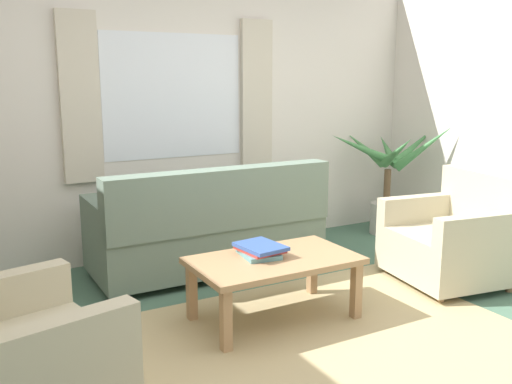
{
  "coord_description": "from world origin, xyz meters",
  "views": [
    {
      "loc": [
        -1.86,
        -2.64,
        1.62
      ],
      "look_at": [
        0.01,
        0.7,
        0.84
      ],
      "focal_mm": 39.74,
      "sensor_mm": 36.0,
      "label": 1
    }
  ],
  "objects": [
    {
      "name": "wall_back",
      "position": [
        0.0,
        2.26,
        1.3
      ],
      "size": [
        5.32,
        0.12,
        2.6
      ],
      "primitive_type": "cube",
      "color": "silver",
      "rests_on": "ground_plane"
    },
    {
      "name": "area_rug",
      "position": [
        0.0,
        0.0,
        0.01
      ],
      "size": [
        2.77,
        1.96,
        0.01
      ],
      "primitive_type": "cube",
      "color": "tan",
      "rests_on": "ground_plane"
    },
    {
      "name": "coffee_table",
      "position": [
        0.0,
        0.44,
        0.38
      ],
      "size": [
        1.1,
        0.64,
        0.44
      ],
      "color": "#A87F56",
      "rests_on": "ground_plane"
    },
    {
      "name": "book_stack_on_table",
      "position": [
        -0.06,
        0.53,
        0.48
      ],
      "size": [
        0.29,
        0.35,
        0.08
      ],
      "color": "#5B8E93",
      "rests_on": "coffee_table"
    },
    {
      "name": "ground_plane",
      "position": [
        0.0,
        0.0,
        0.0
      ],
      "size": [
        6.24,
        6.24,
        0.0
      ],
      "primitive_type": "plane",
      "color": "#476B56"
    },
    {
      "name": "couch",
      "position": [
        0.03,
        1.53,
        0.37
      ],
      "size": [
        1.9,
        0.82,
        0.92
      ],
      "rotation": [
        0.0,
        0.0,
        3.14
      ],
      "color": "slate",
      "rests_on": "ground_plane"
    },
    {
      "name": "armchair_right",
      "position": [
        1.64,
        0.38,
        0.35
      ],
      "size": [
        0.94,
        0.95,
        0.88
      ],
      "rotation": [
        0.0,
        0.0,
        -1.72
      ],
      "color": "#BCB293",
      "rests_on": "ground_plane"
    },
    {
      "name": "potted_plant",
      "position": [
        2.16,
        1.73,
        0.55
      ],
      "size": [
        1.32,
        1.11,
        1.2
      ],
      "color": "#B7B2A8",
      "rests_on": "ground_plane"
    },
    {
      "name": "armchair_left",
      "position": [
        -1.7,
        -0.03,
        0.35
      ],
      "size": [
        0.99,
        1.0,
        0.88
      ],
      "rotation": [
        0.0,
        0.0,
        1.8
      ],
      "color": "#BCB293",
      "rests_on": "ground_plane"
    },
    {
      "name": "window_with_curtains",
      "position": [
        0.0,
        2.18,
        1.45
      ],
      "size": [
        1.98,
        0.07,
        1.4
      ],
      "color": "white"
    }
  ]
}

